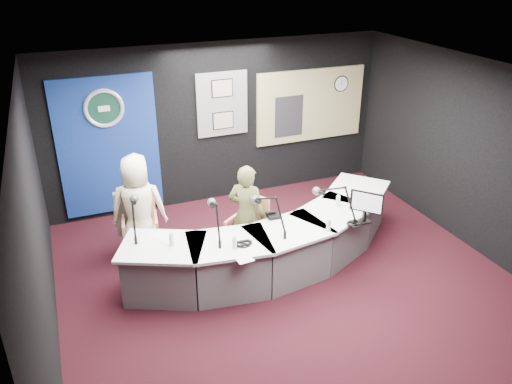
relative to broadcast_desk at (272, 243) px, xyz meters
name	(u,v)px	position (x,y,z in m)	size (l,w,h in m)	color
ground	(291,286)	(0.05, -0.55, -0.38)	(6.00, 6.00, 0.00)	black
ceiling	(299,82)	(0.05, -0.55, 2.42)	(6.00, 6.00, 0.02)	silver
wall_back	(219,124)	(0.05, 2.45, 1.02)	(6.00, 0.02, 2.80)	black
wall_front	(467,353)	(0.05, -3.55, 1.02)	(6.00, 0.02, 2.80)	black
wall_left	(37,240)	(-2.95, -0.55, 1.02)	(0.02, 6.00, 2.80)	black
wall_right	(482,160)	(3.05, -0.55, 1.02)	(0.02, 6.00, 2.80)	black
broadcast_desk	(272,243)	(0.00, 0.00, 0.00)	(4.50, 1.90, 0.75)	silver
backdrop_panel	(109,147)	(-1.85, 2.42, 0.88)	(1.60, 0.05, 2.30)	navy
agency_seal	(104,108)	(-1.85, 2.38, 1.52)	(0.63, 0.63, 0.07)	silver
seal_center	(104,108)	(-1.85, 2.38, 1.52)	(0.48, 0.48, 0.01)	#0D3123
pinboard	(222,104)	(0.10, 2.42, 1.38)	(0.90, 0.04, 1.10)	slate
framed_photo_upper	(222,88)	(0.10, 2.39, 1.65)	(0.34, 0.02, 0.27)	gray
framed_photo_lower	(223,121)	(0.10, 2.39, 1.09)	(0.34, 0.02, 0.27)	gray
booth_window_frame	(310,105)	(1.80, 2.42, 1.18)	(2.12, 0.06, 1.32)	tan
booth_glow	(311,105)	(1.80, 2.41, 1.18)	(2.00, 0.02, 1.20)	#CFB283
equipment_rack	(289,116)	(1.35, 2.39, 1.03)	(0.55, 0.02, 0.75)	black
wall_clock	(341,84)	(2.40, 2.39, 1.52)	(0.28, 0.28, 0.01)	white
armchair_left	(141,229)	(-1.68, 0.94, 0.10)	(0.54, 0.54, 0.96)	tan
armchair_right	(247,234)	(-0.27, 0.30, 0.05)	(0.48, 0.48, 0.85)	tan
draped_jacket	(133,213)	(-1.74, 1.18, 0.24)	(0.50, 0.10, 0.70)	#6C665B
person_man	(138,208)	(-1.68, 0.94, 0.43)	(0.79, 0.51, 1.62)	#FBF1C9
person_woman	(247,214)	(-0.27, 0.30, 0.37)	(0.54, 0.36, 1.49)	brown
computer_monitor	(366,202)	(1.14, -0.53, 0.70)	(0.41, 0.02, 0.28)	black
desk_phone	(274,216)	(0.04, 0.06, 0.40)	(0.18, 0.15, 0.05)	black
headphones_near	(354,223)	(0.99, -0.52, 0.39)	(0.23, 0.23, 0.04)	black
headphones_far	(243,243)	(-0.60, -0.45, 0.39)	(0.21, 0.21, 0.03)	black
paper_stack	(167,238)	(-1.47, 0.06, 0.38)	(0.23, 0.34, 0.00)	white
notepad	(242,257)	(-0.72, -0.72, 0.38)	(0.20, 0.28, 0.00)	white
boom_mic_a	(134,212)	(-1.81, 0.38, 0.68)	(0.23, 0.73, 0.60)	black
boom_mic_b	(215,216)	(-0.86, -0.11, 0.68)	(0.22, 0.73, 0.60)	black
boom_mic_c	(269,210)	(-0.15, -0.22, 0.68)	(0.32, 0.71, 0.60)	black
boom_mic_d	(336,200)	(0.81, -0.28, 0.68)	(0.44, 0.65, 0.60)	black
water_bottles	(288,221)	(0.12, -0.25, 0.46)	(3.20, 0.65, 0.18)	silver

